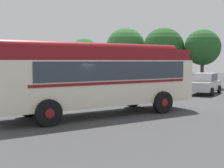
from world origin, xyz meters
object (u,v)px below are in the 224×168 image
(vintage_bus, at_px, (99,76))
(car_mid_left, at_px, (172,83))
(car_near_left, at_px, (141,81))
(car_mid_right, at_px, (205,83))

(vintage_bus, bearing_deg, car_mid_left, 85.37)
(vintage_bus, relative_size, car_near_left, 2.21)
(car_near_left, height_order, car_mid_right, same)
(vintage_bus, xyz_separation_m, car_mid_left, (0.94, 11.55, -1.05))
(vintage_bus, height_order, car_near_left, vintage_bus)
(vintage_bus, bearing_deg, car_near_left, 98.84)
(car_mid_right, bearing_deg, car_mid_left, -171.99)
(car_mid_left, bearing_deg, car_mid_right, 8.01)
(car_mid_left, bearing_deg, car_near_left, 170.04)
(vintage_bus, distance_m, car_near_left, 12.23)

